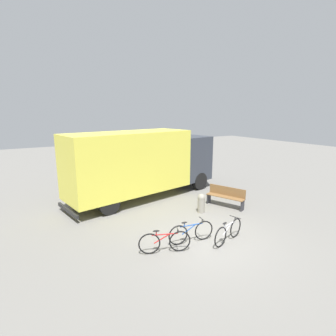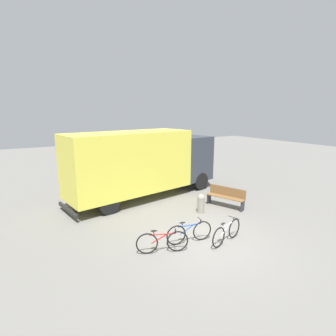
{
  "view_description": "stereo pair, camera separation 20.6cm",
  "coord_description": "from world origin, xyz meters",
  "px_view_note": "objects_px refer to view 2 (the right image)",
  "views": [
    {
      "loc": [
        -5.44,
        -6.53,
        4.4
      ],
      "look_at": [
        0.61,
        3.77,
        1.82
      ],
      "focal_mm": 28.0,
      "sensor_mm": 36.0,
      "label": 1
    },
    {
      "loc": [
        -5.26,
        -6.63,
        4.4
      ],
      "look_at": [
        0.61,
        3.77,
        1.82
      ],
      "focal_mm": 28.0,
      "sensor_mm": 36.0,
      "label": 2
    }
  ],
  "objects_px": {
    "bicycle_near": "(162,242)",
    "bicycle_far": "(227,232)",
    "bollard_near_bench": "(201,203)",
    "bicycle_middle": "(189,232)",
    "delivery_truck": "(144,162)",
    "park_bench": "(226,196)"
  },
  "relations": [
    {
      "from": "bicycle_near",
      "to": "bicycle_far",
      "type": "bearing_deg",
      "value": 8.32
    },
    {
      "from": "bicycle_near",
      "to": "bollard_near_bench",
      "type": "height_order",
      "value": "bollard_near_bench"
    },
    {
      "from": "bicycle_near",
      "to": "bicycle_far",
      "type": "relative_size",
      "value": 0.98
    },
    {
      "from": "bicycle_middle",
      "to": "bollard_near_bench",
      "type": "height_order",
      "value": "bollard_near_bench"
    },
    {
      "from": "delivery_truck",
      "to": "bicycle_far",
      "type": "distance_m",
      "value": 6.08
    },
    {
      "from": "delivery_truck",
      "to": "bollard_near_bench",
      "type": "height_order",
      "value": "delivery_truck"
    },
    {
      "from": "park_bench",
      "to": "bollard_near_bench",
      "type": "height_order",
      "value": "park_bench"
    },
    {
      "from": "delivery_truck",
      "to": "bollard_near_bench",
      "type": "relative_size",
      "value": 9.94
    },
    {
      "from": "park_bench",
      "to": "bicycle_near",
      "type": "bearing_deg",
      "value": 93.41
    },
    {
      "from": "bicycle_middle",
      "to": "bicycle_far",
      "type": "relative_size",
      "value": 1.02
    },
    {
      "from": "bicycle_middle",
      "to": "bollard_near_bench",
      "type": "xyz_separation_m",
      "value": [
        1.98,
        2.02,
        0.09
      ]
    },
    {
      "from": "delivery_truck",
      "to": "park_bench",
      "type": "distance_m",
      "value": 4.45
    },
    {
      "from": "park_bench",
      "to": "bollard_near_bench",
      "type": "bearing_deg",
      "value": 69.06
    },
    {
      "from": "delivery_truck",
      "to": "bicycle_middle",
      "type": "xyz_separation_m",
      "value": [
        -0.7,
        -5.25,
        -1.52
      ]
    },
    {
      "from": "bicycle_far",
      "to": "bollard_near_bench",
      "type": "relative_size",
      "value": 1.9
    },
    {
      "from": "bicycle_middle",
      "to": "bicycle_far",
      "type": "bearing_deg",
      "value": -20.04
    },
    {
      "from": "bicycle_middle",
      "to": "bicycle_far",
      "type": "xyz_separation_m",
      "value": [
        1.12,
        -0.62,
        0.0
      ]
    },
    {
      "from": "bicycle_middle",
      "to": "delivery_truck",
      "type": "bearing_deg",
      "value": 91.24
    },
    {
      "from": "bicycle_near",
      "to": "bicycle_middle",
      "type": "bearing_deg",
      "value": 27.35
    },
    {
      "from": "bicycle_near",
      "to": "bicycle_middle",
      "type": "distance_m",
      "value": 1.13
    },
    {
      "from": "delivery_truck",
      "to": "bollard_near_bench",
      "type": "xyz_separation_m",
      "value": [
        1.28,
        -3.24,
        -1.43
      ]
    },
    {
      "from": "park_bench",
      "to": "bicycle_middle",
      "type": "bearing_deg",
      "value": 98.55
    }
  ]
}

